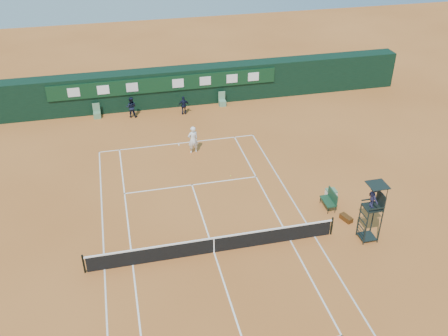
% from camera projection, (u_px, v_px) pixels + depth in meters
% --- Properties ---
extents(ground, '(90.00, 90.00, 0.00)m').
position_uv_depth(ground, '(214.00, 252.00, 25.46)').
color(ground, '#C96D2F').
rests_on(ground, ground).
extents(court_lines, '(11.05, 23.85, 0.01)m').
position_uv_depth(court_lines, '(214.00, 252.00, 25.45)').
color(court_lines, white).
rests_on(court_lines, ground).
extents(tennis_net, '(12.90, 0.10, 1.10)m').
position_uv_depth(tennis_net, '(214.00, 245.00, 25.19)').
color(tennis_net, black).
rests_on(tennis_net, ground).
extents(back_wall, '(40.00, 1.65, 3.00)m').
position_uv_depth(back_wall, '(164.00, 87.00, 40.21)').
color(back_wall, black).
rests_on(back_wall, ground).
extents(linesman_chair_left, '(0.55, 0.50, 1.15)m').
position_uv_depth(linesman_chair_left, '(97.00, 114.00, 38.72)').
color(linesman_chair_left, '#5A8A60').
rests_on(linesman_chair_left, ground).
extents(linesman_chair_right, '(0.55, 0.50, 1.15)m').
position_uv_depth(linesman_chair_right, '(222.00, 102.00, 40.67)').
color(linesman_chair_right, '#639772').
rests_on(linesman_chair_right, ground).
extents(umpire_chair, '(0.96, 0.95, 3.42)m').
position_uv_depth(umpire_chair, '(374.00, 201.00, 25.10)').
color(umpire_chair, black).
rests_on(umpire_chair, ground).
extents(player_bench, '(0.56, 1.20, 1.10)m').
position_uv_depth(player_bench, '(330.00, 199.00, 28.46)').
color(player_bench, '#173B24').
rests_on(player_bench, ground).
extents(tennis_bag, '(0.56, 0.83, 0.29)m').
position_uv_depth(tennis_bag, '(346.00, 218.00, 27.67)').
color(tennis_bag, black).
rests_on(tennis_bag, ground).
extents(cooler, '(0.57, 0.57, 0.65)m').
position_uv_depth(cooler, '(331.00, 195.00, 29.30)').
color(cooler, white).
rests_on(cooler, ground).
extents(tennis_ball, '(0.07, 0.07, 0.07)m').
position_uv_depth(tennis_ball, '(231.00, 176.00, 31.59)').
color(tennis_ball, yellow).
rests_on(tennis_ball, ground).
extents(player, '(0.80, 0.61, 1.96)m').
position_uv_depth(player, '(193.00, 140.00, 33.74)').
color(player, white).
rests_on(player, ground).
extents(ball_kid_left, '(0.95, 0.82, 1.66)m').
position_uv_depth(ball_kid_left, '(131.00, 107.00, 38.59)').
color(ball_kid_left, black).
rests_on(ball_kid_left, ground).
extents(ball_kid_right, '(0.88, 0.38, 1.50)m').
position_uv_depth(ball_kid_right, '(184.00, 105.00, 39.04)').
color(ball_kid_right, black).
rests_on(ball_kid_right, ground).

